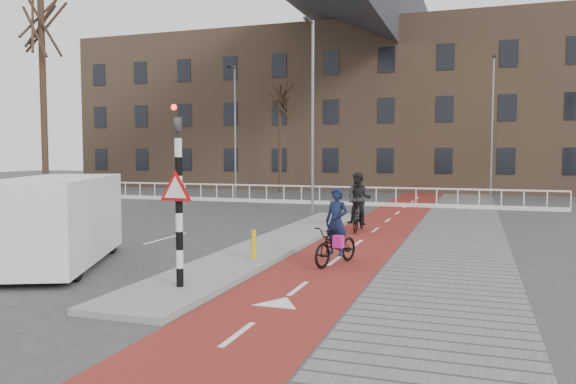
% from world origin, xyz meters
% --- Properties ---
extents(ground, '(120.00, 120.00, 0.00)m').
position_xyz_m(ground, '(0.00, 0.00, 0.00)').
color(ground, '#38383A').
rests_on(ground, ground).
extents(bike_lane, '(2.50, 60.00, 0.01)m').
position_xyz_m(bike_lane, '(1.50, 10.00, 0.01)').
color(bike_lane, maroon).
rests_on(bike_lane, ground).
extents(sidewalk, '(3.00, 60.00, 0.01)m').
position_xyz_m(sidewalk, '(4.30, 10.00, 0.01)').
color(sidewalk, slate).
rests_on(sidewalk, ground).
extents(curb_island, '(1.80, 16.00, 0.12)m').
position_xyz_m(curb_island, '(-0.70, 4.00, 0.06)').
color(curb_island, gray).
rests_on(curb_island, ground).
extents(traffic_signal, '(0.80, 0.80, 3.68)m').
position_xyz_m(traffic_signal, '(-0.60, -2.02, 1.99)').
color(traffic_signal, black).
rests_on(traffic_signal, curb_island).
extents(bollard, '(0.12, 0.12, 0.71)m').
position_xyz_m(bollard, '(-0.31, 1.11, 0.48)').
color(bollard, '#E7B50C').
rests_on(bollard, curb_island).
extents(cyclist_near, '(1.15, 1.89, 1.87)m').
position_xyz_m(cyclist_near, '(1.66, 1.58, 0.63)').
color(cyclist_near, black).
rests_on(cyclist_near, bike_lane).
extents(cyclist_far, '(0.88, 1.91, 2.04)m').
position_xyz_m(cyclist_far, '(1.03, 7.45, 0.85)').
color(cyclist_far, black).
rests_on(cyclist_far, bike_lane).
extents(van, '(3.79, 5.33, 2.13)m').
position_xyz_m(van, '(-4.65, -0.69, 1.12)').
color(van, white).
rests_on(van, ground).
extents(railing, '(28.00, 0.10, 0.99)m').
position_xyz_m(railing, '(-5.00, 17.00, 0.31)').
color(railing, silver).
rests_on(railing, ground).
extents(townhouse_row, '(46.00, 10.00, 15.90)m').
position_xyz_m(townhouse_row, '(-3.00, 32.00, 7.81)').
color(townhouse_row, '#7F6047').
rests_on(townhouse_row, ground).
extents(tree_left, '(0.25, 0.25, 9.15)m').
position_xyz_m(tree_left, '(-11.10, 6.16, 4.58)').
color(tree_left, black).
rests_on(tree_left, ground).
extents(tree_mid, '(0.25, 0.25, 7.36)m').
position_xyz_m(tree_mid, '(-8.06, 25.09, 3.68)').
color(tree_mid, black).
rests_on(tree_mid, ground).
extents(streetlight_near, '(0.12, 0.12, 8.35)m').
position_xyz_m(streetlight_near, '(-1.91, 11.87, 4.18)').
color(streetlight_near, slate).
rests_on(streetlight_near, ground).
extents(streetlight_left, '(0.12, 0.12, 8.00)m').
position_xyz_m(streetlight_left, '(-9.31, 20.34, 4.00)').
color(streetlight_left, slate).
rests_on(streetlight_left, ground).
extents(streetlight_right, '(0.12, 0.12, 8.36)m').
position_xyz_m(streetlight_right, '(5.67, 23.78, 4.18)').
color(streetlight_right, slate).
rests_on(streetlight_right, ground).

